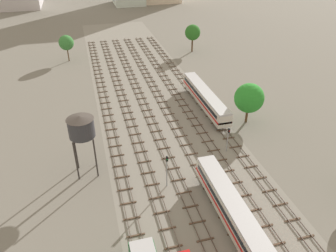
% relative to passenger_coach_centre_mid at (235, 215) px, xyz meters
% --- Properties ---
extents(ground_plane, '(480.00, 480.00, 0.00)m').
position_rel_passenger_coach_centre_mid_xyz_m(ground_plane, '(-2.11, 26.78, -2.61)').
color(ground_plane, slate).
extents(ballast_bed, '(25.13, 176.00, 0.01)m').
position_rel_passenger_coach_centre_mid_xyz_m(ballast_bed, '(-2.11, 26.78, -2.61)').
color(ballast_bed, gray).
rests_on(ballast_bed, ground).
extents(track_far_left, '(2.40, 126.00, 0.29)m').
position_rel_passenger_coach_centre_mid_xyz_m(track_far_left, '(-12.68, 27.78, -2.48)').
color(track_far_left, '#47382D').
rests_on(track_far_left, ground).
extents(track_left, '(2.40, 126.00, 0.29)m').
position_rel_passenger_coach_centre_mid_xyz_m(track_left, '(-8.45, 27.78, -2.48)').
color(track_left, '#47382D').
rests_on(track_left, ground).
extents(track_centre_left, '(2.40, 126.00, 0.29)m').
position_rel_passenger_coach_centre_mid_xyz_m(track_centre_left, '(-4.23, 27.78, -2.48)').
color(track_centre_left, '#47382D').
rests_on(track_centre_left, ground).
extents(track_centre, '(2.40, 126.00, 0.29)m').
position_rel_passenger_coach_centre_mid_xyz_m(track_centre, '(0.00, 27.78, -2.48)').
color(track_centre, '#47382D').
rests_on(track_centre, ground).
extents(track_centre_right, '(2.40, 126.00, 0.29)m').
position_rel_passenger_coach_centre_mid_xyz_m(track_centre_right, '(4.23, 27.78, -2.48)').
color(track_centre_right, '#47382D').
rests_on(track_centre_right, ground).
extents(track_right, '(2.40, 126.00, 0.29)m').
position_rel_passenger_coach_centre_mid_xyz_m(track_right, '(8.45, 27.78, -2.48)').
color(track_right, '#47382D').
rests_on(track_right, ground).
extents(passenger_coach_centre_mid, '(2.96, 22.00, 3.80)m').
position_rel_passenger_coach_centre_mid_xyz_m(passenger_coach_centre_mid, '(0.00, 0.00, 0.00)').
color(passenger_coach_centre_mid, beige).
rests_on(passenger_coach_centre_mid, ground).
extents(passenger_coach_right_midfar, '(2.96, 22.00, 3.80)m').
position_rel_passenger_coach_centre_mid_xyz_m(passenger_coach_right_midfar, '(8.45, 33.27, 0.00)').
color(passenger_coach_right_midfar, beige).
rests_on(passenger_coach_right_midfar, ground).
extents(water_tower, '(4.14, 4.14, 10.47)m').
position_rel_passenger_coach_centre_mid_xyz_m(water_tower, '(-17.87, 17.16, 5.98)').
color(water_tower, '#2D2826').
rests_on(water_tower, ground).
extents(signal_post_nearest, '(0.28, 0.47, 5.85)m').
position_rel_passenger_coach_centre_mid_xyz_m(signal_post_nearest, '(-6.34, 10.40, 1.07)').
color(signal_post_nearest, gray).
rests_on(signal_post_nearest, ground).
extents(signal_post_mid, '(0.28, 0.47, 4.92)m').
position_rel_passenger_coach_centre_mid_xyz_m(signal_post_mid, '(6.34, 16.53, 0.54)').
color(signal_post_mid, gray).
rests_on(signal_post_mid, ground).
extents(lineside_tree_0, '(4.37, 4.37, 7.76)m').
position_rel_passenger_coach_centre_mid_xyz_m(lineside_tree_0, '(-20.39, 72.26, 2.94)').
color(lineside_tree_0, '#4C331E').
rests_on(lineside_tree_0, ground).
extents(lineside_tree_2, '(4.87, 4.87, 8.64)m').
position_rel_passenger_coach_centre_mid_xyz_m(lineside_tree_2, '(18.32, 70.86, 3.56)').
color(lineside_tree_2, '#4C331E').
rests_on(lineside_tree_2, ground).
extents(lineside_tree_3, '(5.91, 5.91, 8.45)m').
position_rel_passenger_coach_centre_mid_xyz_m(lineside_tree_3, '(14.44, 25.04, 2.87)').
color(lineside_tree_3, '#4C331E').
rests_on(lineside_tree_3, ground).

